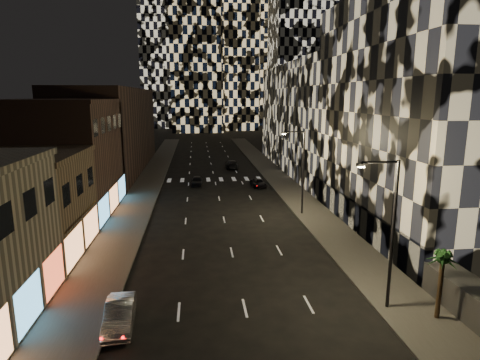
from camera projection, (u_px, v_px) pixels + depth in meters
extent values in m
cube|color=#47443F|center=(149.00, 180.00, 61.33)|extent=(4.00, 120.00, 0.15)
cube|color=#47443F|center=(278.00, 178.00, 63.47)|extent=(4.00, 120.00, 0.15)
cube|color=#4C4C47|center=(163.00, 180.00, 61.56)|extent=(0.20, 120.00, 0.15)
cube|color=#4C4C47|center=(265.00, 178.00, 63.24)|extent=(0.20, 120.00, 0.15)
cube|color=brown|center=(16.00, 209.00, 31.56)|extent=(10.00, 10.00, 8.00)
cube|color=#4D352C|center=(64.00, 159.00, 43.32)|extent=(10.00, 15.00, 12.00)
cube|color=#4D352C|center=(113.00, 130.00, 68.90)|extent=(10.00, 40.00, 14.00)
cube|color=#232326|center=(440.00, 115.00, 37.49)|extent=(16.00, 25.00, 22.00)
cube|color=#383838|center=(354.00, 215.00, 38.61)|extent=(0.60, 25.00, 3.00)
cube|color=#383838|center=(478.00, 306.00, 22.73)|extent=(2.00, 8.00, 2.00)
cube|color=#232326|center=(327.00, 118.00, 69.52)|extent=(16.00, 40.00, 18.00)
cylinder|color=black|center=(393.00, 236.00, 23.46)|extent=(0.20, 0.20, 9.00)
cylinder|color=black|center=(380.00, 162.00, 22.44)|extent=(2.20, 0.14, 0.14)
cube|color=black|center=(361.00, 165.00, 22.35)|extent=(0.50, 0.25, 0.18)
cube|color=#FFEAB2|center=(361.00, 167.00, 22.37)|extent=(0.35, 0.18, 0.06)
cylinder|color=black|center=(303.00, 173.00, 42.92)|extent=(0.20, 0.20, 9.00)
cylinder|color=black|center=(294.00, 132.00, 41.90)|extent=(2.20, 0.14, 0.14)
cube|color=black|center=(284.00, 133.00, 41.81)|extent=(0.50, 0.25, 0.18)
cube|color=#FFEAB2|center=(284.00, 134.00, 41.84)|extent=(0.35, 0.18, 0.06)
imported|color=#A6A6AB|center=(120.00, 315.00, 22.38)|extent=(1.81, 4.44, 1.43)
imported|color=black|center=(197.00, 181.00, 58.16)|extent=(1.79, 3.97, 1.32)
imported|color=black|center=(232.00, 164.00, 72.01)|extent=(2.10, 5.13, 1.49)
imported|color=black|center=(258.00, 183.00, 57.16)|extent=(2.07, 4.04, 1.09)
cylinder|color=#47331E|center=(440.00, 289.00, 22.81)|extent=(0.26, 0.26, 3.52)
sphere|color=#194418|center=(443.00, 257.00, 22.41)|extent=(0.77, 0.77, 0.77)
cone|color=#194418|center=(448.00, 259.00, 22.35)|extent=(1.53, 0.85, 0.93)
cone|color=#194418|center=(446.00, 257.00, 22.58)|extent=(1.48, 1.02, 0.93)
cone|color=#194418|center=(441.00, 256.00, 22.69)|extent=(0.54, 1.55, 0.93)
cone|color=#194418|center=(438.00, 257.00, 22.60)|extent=(1.26, 1.33, 0.93)
cone|color=#194418|center=(439.00, 259.00, 22.38)|extent=(1.54, 0.42, 0.93)
cone|color=#194418|center=(443.00, 260.00, 22.19)|extent=(1.12, 1.43, 0.93)
cone|color=#194418|center=(447.00, 260.00, 22.18)|extent=(0.74, 1.55, 0.93)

